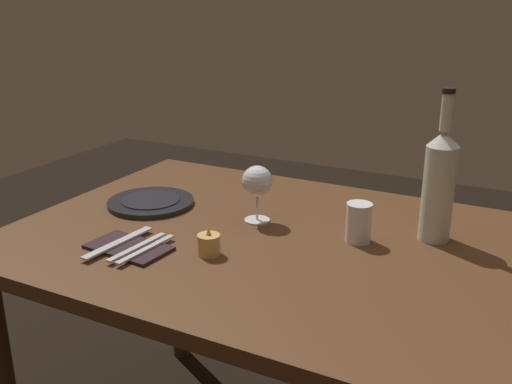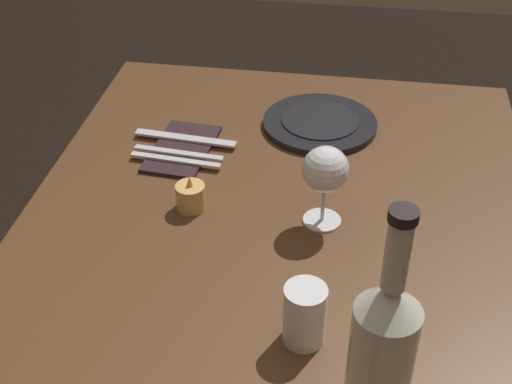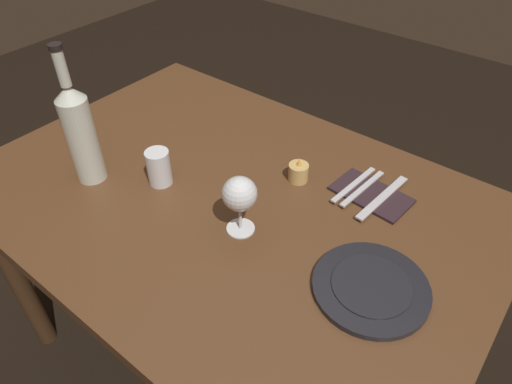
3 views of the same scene
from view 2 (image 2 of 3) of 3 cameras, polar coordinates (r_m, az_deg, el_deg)
The scene contains 10 objects.
dining_table at distance 1.22m, azimuth 1.24°, elevation -8.21°, with size 1.30×0.90×0.74m.
wine_glass_left at distance 1.17m, azimuth 5.60°, elevation 1.68°, with size 0.08×0.08×0.15m.
wine_bottle at distance 0.82m, azimuth 9.93°, elevation -13.74°, with size 0.07×0.07×0.36m.
water_tumbler at distance 1.00m, azimuth 3.92°, elevation -10.04°, with size 0.06×0.06×0.09m.
votive_candle at distance 1.24m, azimuth -5.28°, elevation -0.44°, with size 0.05×0.05×0.07m.
dinner_plate at distance 1.49m, azimuth 5.17°, elevation 5.55°, with size 0.24×0.24×0.02m.
folded_napkin at distance 1.41m, azimuth -5.99°, elevation 3.48°, with size 0.20×0.13×0.01m.
fork_inner at distance 1.39m, azimuth -6.25°, elevation 3.15°, with size 0.03×0.18×0.00m.
fork_outer at distance 1.37m, azimuth -6.50°, elevation 2.58°, with size 0.03×0.18×0.00m.
table_knife at distance 1.43m, azimuth -5.72°, elevation 4.34°, with size 0.04×0.21×0.00m.
Camera 2 is at (-0.86, -0.11, 1.50)m, focal length 49.68 mm.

